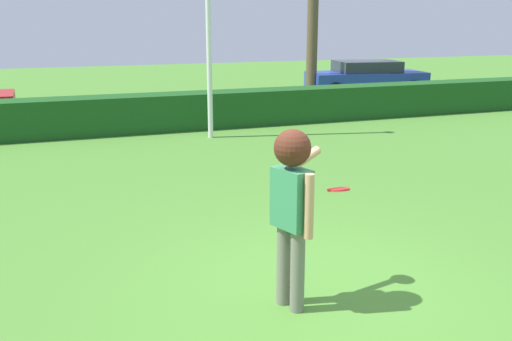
% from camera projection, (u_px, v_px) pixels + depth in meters
% --- Properties ---
extents(ground_plane, '(60.00, 60.00, 0.00)m').
position_uv_depth(ground_plane, '(318.00, 291.00, 6.03)').
color(ground_plane, '#4B852F').
extents(person, '(0.66, 0.73, 1.80)m').
position_uv_depth(person, '(292.00, 196.00, 5.41)').
color(person, slate).
rests_on(person, ground).
extents(frisbee, '(0.24, 0.24, 0.07)m').
position_uv_depth(frisbee, '(339.00, 189.00, 5.91)').
color(frisbee, red).
extents(hedge_row, '(25.81, 0.90, 0.92)m').
position_uv_depth(hedge_row, '(157.00, 112.00, 14.42)').
color(hedge_row, '#1A4D1A').
rests_on(hedge_row, ground).
extents(parked_car_blue, '(4.39, 2.24, 1.25)m').
position_uv_depth(parked_car_blue, '(366.00, 76.00, 20.85)').
color(parked_car_blue, '#263FA5').
rests_on(parked_car_blue, ground).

